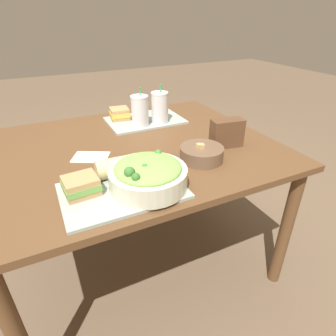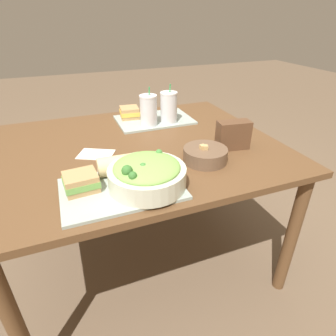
{
  "view_description": "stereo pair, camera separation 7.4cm",
  "coord_description": "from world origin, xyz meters",
  "px_view_note": "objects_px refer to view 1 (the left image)",
  "views": [
    {
      "loc": [
        -0.39,
        -1.19,
        1.32
      ],
      "look_at": [
        0.01,
        -0.37,
        0.8
      ],
      "focal_mm": 30.0,
      "sensor_mm": 36.0,
      "label": 1
    },
    {
      "loc": [
        -0.32,
        -1.22,
        1.32
      ],
      "look_at": [
        0.01,
        -0.37,
        0.8
      ],
      "focal_mm": 30.0,
      "sensor_mm": 36.0,
      "label": 2
    }
  ],
  "objects_px": {
    "sandwich_far": "(120,114)",
    "drink_cup_red": "(160,109)",
    "sandwich_near": "(81,186)",
    "drink_cup_dark": "(140,112)",
    "napkin_folded": "(91,157)",
    "salad_bowl": "(148,174)",
    "chip_bag": "(227,133)",
    "baguette_near": "(114,168)",
    "soup_bowl": "(202,153)"
  },
  "relations": [
    {
      "from": "sandwich_far",
      "to": "drink_cup_red",
      "type": "xyz_separation_m",
      "value": [
        0.19,
        -0.16,
        0.05
      ]
    },
    {
      "from": "sandwich_near",
      "to": "drink_cup_dark",
      "type": "bearing_deg",
      "value": 46.78
    },
    {
      "from": "sandwich_far",
      "to": "napkin_folded",
      "type": "relative_size",
      "value": 0.66
    },
    {
      "from": "sandwich_far",
      "to": "salad_bowl",
      "type": "bearing_deg",
      "value": -93.52
    },
    {
      "from": "chip_bag",
      "to": "napkin_folded",
      "type": "xyz_separation_m",
      "value": [
        -0.62,
        0.16,
        -0.07
      ]
    },
    {
      "from": "salad_bowl",
      "to": "chip_bag",
      "type": "xyz_separation_m",
      "value": [
        0.48,
        0.19,
        0.0
      ]
    },
    {
      "from": "salad_bowl",
      "to": "drink_cup_dark",
      "type": "xyz_separation_m",
      "value": [
        0.2,
        0.6,
        0.03
      ]
    },
    {
      "from": "baguette_near",
      "to": "drink_cup_red",
      "type": "height_order",
      "value": "drink_cup_red"
    },
    {
      "from": "drink_cup_red",
      "to": "drink_cup_dark",
      "type": "bearing_deg",
      "value": 180.0
    },
    {
      "from": "chip_bag",
      "to": "baguette_near",
      "type": "bearing_deg",
      "value": -165.32
    },
    {
      "from": "sandwich_near",
      "to": "soup_bowl",
      "type": "bearing_deg",
      "value": 1.17
    },
    {
      "from": "sandwich_far",
      "to": "sandwich_near",
      "type": "bearing_deg",
      "value": -110.98
    },
    {
      "from": "baguette_near",
      "to": "sandwich_far",
      "type": "relative_size",
      "value": 1.06
    },
    {
      "from": "chip_bag",
      "to": "soup_bowl",
      "type": "bearing_deg",
      "value": -150.01
    },
    {
      "from": "chip_bag",
      "to": "napkin_folded",
      "type": "distance_m",
      "value": 0.64
    },
    {
      "from": "soup_bowl",
      "to": "napkin_folded",
      "type": "xyz_separation_m",
      "value": [
        -0.44,
        0.24,
        -0.03
      ]
    },
    {
      "from": "salad_bowl",
      "to": "drink_cup_dark",
      "type": "distance_m",
      "value": 0.63
    },
    {
      "from": "drink_cup_dark",
      "to": "chip_bag",
      "type": "distance_m",
      "value": 0.5
    },
    {
      "from": "sandwich_far",
      "to": "chip_bag",
      "type": "relative_size",
      "value": 0.77
    },
    {
      "from": "sandwich_near",
      "to": "drink_cup_red",
      "type": "bearing_deg",
      "value": 39.76
    },
    {
      "from": "drink_cup_dark",
      "to": "drink_cup_red",
      "type": "bearing_deg",
      "value": -0.0
    },
    {
      "from": "salad_bowl",
      "to": "baguette_near",
      "type": "relative_size",
      "value": 2.17
    },
    {
      "from": "soup_bowl",
      "to": "chip_bag",
      "type": "bearing_deg",
      "value": 21.55
    },
    {
      "from": "sandwich_near",
      "to": "salad_bowl",
      "type": "bearing_deg",
      "value": -19.9
    },
    {
      "from": "baguette_near",
      "to": "sandwich_far",
      "type": "xyz_separation_m",
      "value": [
        0.22,
        0.63,
        -0.01
      ]
    },
    {
      "from": "salad_bowl",
      "to": "baguette_near",
      "type": "bearing_deg",
      "value": 125.7
    },
    {
      "from": "baguette_near",
      "to": "sandwich_far",
      "type": "bearing_deg",
      "value": -17.32
    },
    {
      "from": "sandwich_far",
      "to": "napkin_folded",
      "type": "xyz_separation_m",
      "value": [
        -0.26,
        -0.4,
        -0.04
      ]
    },
    {
      "from": "soup_bowl",
      "to": "napkin_folded",
      "type": "distance_m",
      "value": 0.5
    },
    {
      "from": "baguette_near",
      "to": "drink_cup_dark",
      "type": "xyz_separation_m",
      "value": [
        0.29,
        0.47,
        0.04
      ]
    },
    {
      "from": "soup_bowl",
      "to": "baguette_near",
      "type": "bearing_deg",
      "value": 178.59
    },
    {
      "from": "sandwich_far",
      "to": "napkin_folded",
      "type": "height_order",
      "value": "sandwich_far"
    },
    {
      "from": "sandwich_far",
      "to": "chip_bag",
      "type": "bearing_deg",
      "value": -51.89
    },
    {
      "from": "soup_bowl",
      "to": "baguette_near",
      "type": "height_order",
      "value": "baguette_near"
    },
    {
      "from": "chip_bag",
      "to": "napkin_folded",
      "type": "relative_size",
      "value": 0.86
    },
    {
      "from": "drink_cup_dark",
      "to": "chip_bag",
      "type": "height_order",
      "value": "drink_cup_dark"
    },
    {
      "from": "soup_bowl",
      "to": "sandwich_far",
      "type": "height_order",
      "value": "soup_bowl"
    },
    {
      "from": "sandwich_far",
      "to": "drink_cup_dark",
      "type": "bearing_deg",
      "value": -59.73
    },
    {
      "from": "drink_cup_dark",
      "to": "napkin_folded",
      "type": "distance_m",
      "value": 0.43
    },
    {
      "from": "salad_bowl",
      "to": "drink_cup_red",
      "type": "relative_size",
      "value": 1.31
    },
    {
      "from": "soup_bowl",
      "to": "sandwich_near",
      "type": "relative_size",
      "value": 1.5
    },
    {
      "from": "salad_bowl",
      "to": "drink_cup_dark",
      "type": "height_order",
      "value": "drink_cup_dark"
    },
    {
      "from": "salad_bowl",
      "to": "sandwich_near",
      "type": "relative_size",
      "value": 2.23
    },
    {
      "from": "drink_cup_dark",
      "to": "soup_bowl",
      "type": "bearing_deg",
      "value": -78.23
    },
    {
      "from": "baguette_near",
      "to": "sandwich_far",
      "type": "height_order",
      "value": "baguette_near"
    },
    {
      "from": "soup_bowl",
      "to": "napkin_folded",
      "type": "height_order",
      "value": "soup_bowl"
    },
    {
      "from": "baguette_near",
      "to": "napkin_folded",
      "type": "relative_size",
      "value": 0.7
    },
    {
      "from": "salad_bowl",
      "to": "sandwich_near",
      "type": "xyz_separation_m",
      "value": [
        -0.23,
        0.06,
        -0.02
      ]
    },
    {
      "from": "salad_bowl",
      "to": "napkin_folded",
      "type": "relative_size",
      "value": 1.51
    },
    {
      "from": "baguette_near",
      "to": "soup_bowl",
      "type": "bearing_deg",
      "value": -89.58
    }
  ]
}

